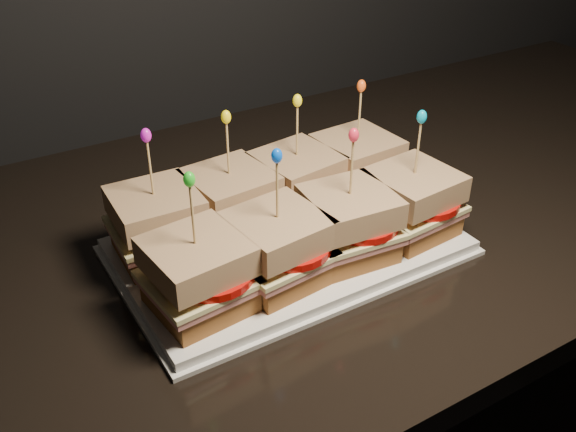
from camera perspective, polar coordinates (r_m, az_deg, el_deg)
granite_slab at (r=0.83m, az=-13.92°, el=-5.32°), size 2.44×0.75×0.04m
platter at (r=0.82m, az=0.00°, el=-2.73°), size 0.41×0.26×0.02m
platter_rim at (r=0.82m, az=0.00°, el=-3.07°), size 0.43×0.27×0.01m
sandwich_0_bread_bot at (r=0.80m, az=-11.32°, el=-2.41°), size 0.10×0.10×0.03m
sandwich_0_ham at (r=0.79m, az=-11.45°, el=-1.37°), size 0.11×0.11×0.01m
sandwich_0_cheese at (r=0.79m, az=-11.51°, el=-0.95°), size 0.11×0.11×0.01m
sandwich_0_tomato at (r=0.78m, az=-10.59°, el=-0.44°), size 0.10×0.10×0.01m
sandwich_0_bread_top at (r=0.77m, az=-11.73°, el=0.85°), size 0.10×0.10×0.03m
sandwich_0_pick at (r=0.75m, az=-12.12°, el=3.90°), size 0.00×0.00×0.09m
sandwich_0_frill at (r=0.73m, az=-12.51°, el=7.02°), size 0.01×0.01×0.02m
sandwich_1_bread_bot at (r=0.83m, az=-5.02°, el=-0.46°), size 0.10×0.10×0.03m
sandwich_1_ham at (r=0.82m, az=-5.08°, el=0.56°), size 0.11×0.11×0.01m
sandwich_1_cheese at (r=0.82m, az=-5.10°, el=0.98°), size 0.12×0.11×0.01m
sandwich_1_tomato at (r=0.81m, az=-4.18°, el=1.47°), size 0.10×0.10×0.01m
sandwich_1_bread_top at (r=0.80m, az=-5.20°, el=2.74°), size 0.11×0.11×0.03m
sandwich_1_pick at (r=0.78m, az=-5.36°, el=5.73°), size 0.00×0.00×0.09m
sandwich_1_frill at (r=0.76m, az=-5.53°, el=8.76°), size 0.01×0.01×0.02m
sandwich_2_bread_bot at (r=0.87m, az=0.77°, el=1.33°), size 0.11×0.11×0.03m
sandwich_2_ham at (r=0.86m, az=0.77°, el=2.33°), size 0.12×0.12×0.01m
sandwich_2_cheese at (r=0.86m, az=0.78°, el=2.74°), size 0.12×0.12×0.01m
sandwich_2_tomato at (r=0.86m, az=1.68°, el=3.21°), size 0.10×0.10×0.01m
sandwich_2_bread_top at (r=0.84m, az=0.79°, el=4.44°), size 0.11×0.11×0.03m
sandwich_2_pick at (r=0.82m, az=0.82°, el=7.32°), size 0.00×0.00×0.09m
sandwich_2_frill at (r=0.81m, az=0.84°, el=10.22°), size 0.01×0.01×0.02m
sandwich_3_bread_bot at (r=0.92m, az=6.00°, el=2.94°), size 0.10×0.10×0.03m
sandwich_3_ham at (r=0.91m, az=6.06°, el=3.90°), size 0.11×0.11×0.01m
sandwich_3_cheese at (r=0.91m, az=6.08°, el=4.29°), size 0.11×0.11×0.01m
sandwich_3_tomato at (r=0.91m, az=6.95°, el=4.73°), size 0.10×0.10×0.01m
sandwich_3_bread_top at (r=0.90m, az=6.19°, el=5.92°), size 0.10×0.10×0.03m
sandwich_3_pick at (r=0.88m, az=6.36°, el=8.66°), size 0.00×0.00×0.09m
sandwich_3_frill at (r=0.86m, az=6.54°, el=11.42°), size 0.01×0.01×0.02m
sandwich_4_bread_bot at (r=0.71m, az=-7.82°, el=-7.06°), size 0.11×0.11×0.03m
sandwich_4_ham at (r=0.70m, az=-7.93°, el=-5.95°), size 0.12×0.11×0.01m
sandwich_4_cheese at (r=0.70m, az=-7.97°, el=-5.50°), size 0.12×0.11×0.01m
sandwich_4_tomato at (r=0.69m, az=-6.90°, el=-4.96°), size 0.10×0.10×0.01m
sandwich_4_bread_top at (r=0.68m, az=-8.15°, el=-3.57°), size 0.11×0.11×0.03m
sandwich_4_pick at (r=0.65m, az=-8.46°, el=-0.23°), size 0.00×0.00×0.09m
sandwich_4_frill at (r=0.63m, az=-8.78°, el=3.24°), size 0.01×0.01×0.02m
sandwich_5_bread_bot at (r=0.74m, az=-0.90°, el=-4.65°), size 0.11×0.11×0.03m
sandwich_5_ham at (r=0.73m, az=-0.91°, el=-3.56°), size 0.12×0.11×0.01m
sandwich_5_cheese at (r=0.73m, az=-0.92°, el=-3.11°), size 0.12×0.11×0.01m
sandwich_5_tomato at (r=0.73m, az=0.14°, el=-2.58°), size 0.10×0.10×0.01m
sandwich_5_bread_top at (r=0.71m, az=-0.94°, el=-1.22°), size 0.11×0.11×0.03m
sandwich_5_pick at (r=0.69m, az=-0.97°, el=2.03°), size 0.00×0.00×0.09m
sandwich_5_frill at (r=0.67m, az=-1.00°, el=5.37°), size 0.01×0.01×0.02m
sandwich_6_bread_bot at (r=0.79m, az=5.29°, el=-2.42°), size 0.10×0.10×0.03m
sandwich_6_ham at (r=0.78m, az=5.35°, el=-1.37°), size 0.11×0.11×0.01m
sandwich_6_cheese at (r=0.78m, az=5.38°, el=-0.93°), size 0.12×0.11×0.01m
sandwich_6_tomato at (r=0.77m, az=6.39°, el=-0.42°), size 0.10×0.10×0.01m
sandwich_6_bread_top at (r=0.76m, az=5.49°, el=0.88°), size 0.11×0.11×0.03m
sandwich_6_pick at (r=0.74m, az=5.67°, el=4.00°), size 0.00×0.00×0.09m
sandwich_6_frill at (r=0.72m, az=5.86°, el=7.17°), size 0.01×0.01×0.02m
sandwich_7_bread_bot at (r=0.84m, az=10.74°, el=-0.43°), size 0.10×0.10×0.03m
sandwich_7_ham at (r=0.83m, az=10.86°, el=0.58°), size 0.11×0.11×0.01m
sandwich_7_cheese at (r=0.83m, az=10.90°, el=0.99°), size 0.12×0.11×0.01m
sandwich_7_tomato at (r=0.83m, az=11.85°, el=1.47°), size 0.10×0.10×0.01m
sandwich_7_bread_top at (r=0.82m, az=11.11°, el=2.72°), size 0.11×0.11×0.03m
sandwich_7_pick at (r=0.79m, az=11.45°, el=5.66°), size 0.00×0.00×0.09m
sandwich_7_frill at (r=0.78m, az=11.81°, el=8.63°), size 0.01×0.01×0.02m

